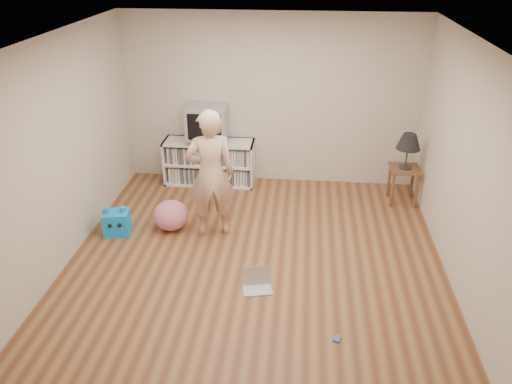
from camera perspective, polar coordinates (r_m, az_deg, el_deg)
The scene contains 13 objects.
ground at distance 6.18m, azimuth -0.01°, elevation -7.41°, with size 4.50×4.50×0.00m, color brown.
walls at distance 5.55m, azimuth -0.02°, elevation 3.74°, with size 4.52×4.52×2.60m.
ceiling at distance 5.18m, azimuth -0.02°, elevation 17.09°, with size 4.50×4.50×0.01m, color white.
media_unit at distance 7.90m, azimuth -5.32°, elevation 3.46°, with size 1.40×0.45×0.70m.
dvd_deck at distance 7.75m, azimuth -5.46°, elevation 6.02°, with size 0.45×0.35×0.07m, color gray.
crt_tv at distance 7.65m, azimuth -5.56°, elevation 8.01°, with size 0.60×0.53×0.50m.
side_table at distance 7.54m, azimuth 16.53°, elevation 1.74°, with size 0.42×0.42×0.55m.
table_lamp at distance 7.34m, azimuth 17.06°, elevation 5.45°, with size 0.34×0.34×0.52m.
person at distance 6.29m, azimuth -5.21°, elevation 2.02°, with size 0.62×0.41×1.70m, color beige.
laptop at distance 5.66m, azimuth 0.09°, elevation -10.32°, with size 0.37×0.32×0.22m.
playing_cards at distance 5.13m, azimuth 9.24°, elevation -16.20°, with size 0.07×0.09×0.02m, color #4657BB.
plush_blue at distance 6.81m, azimuth -15.65°, elevation -3.35°, with size 0.38×0.33×0.39m.
plush_pink at distance 6.74m, azimuth -9.70°, elevation -2.64°, with size 0.47×0.47×0.40m, color #D96A90.
Camera 1 is at (0.51, -5.07, 3.49)m, focal length 35.00 mm.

